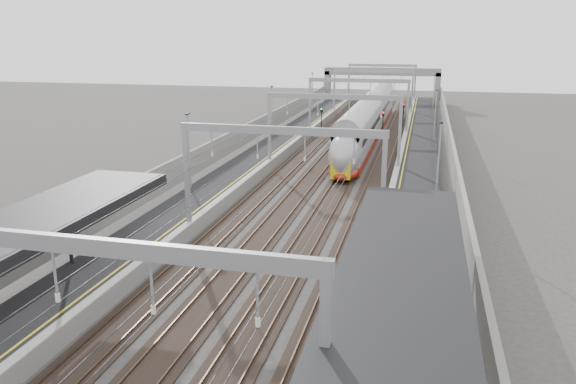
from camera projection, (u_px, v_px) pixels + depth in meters
The scene contains 13 objects.
platform_left at pixel (262, 157), 59.22m from camera, with size 4.00×120.00×1.00m, color black.
platform_right at pixel (417, 165), 55.57m from camera, with size 4.00×120.00×1.00m, color black.
tracks at pixel (337, 165), 57.52m from camera, with size 11.40×140.00×0.20m.
overhead_line at pixel (347, 99), 62.06m from camera, with size 13.00×140.00×6.60m.
canopy_right at pixel (395, 339), 15.02m from camera, with size 4.40×30.00×4.24m.
overbridge at pixel (382, 76), 107.55m from camera, with size 22.00×2.20×6.90m.
wall_left at pixel (233, 146), 59.65m from camera, with size 0.30×120.00×3.20m, color slate.
wall_right at pixel (451, 156), 54.55m from camera, with size 0.30×120.00×3.20m, color slate.
train at pixel (368, 122), 71.70m from camera, with size 2.82×51.30×4.45m.
bench at pixel (412, 365), 20.06m from camera, with size 0.94×1.83×0.92m.
signal_green at pixel (322, 115), 76.40m from camera, with size 0.32×0.32×3.48m.
signal_red_near at pixel (383, 119), 73.15m from camera, with size 0.32×0.32×3.48m.
signal_red_far at pixel (403, 110), 81.64m from camera, with size 0.32×0.32×3.48m.
Camera 1 is at (8.41, -10.71, 12.93)m, focal length 35.00 mm.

